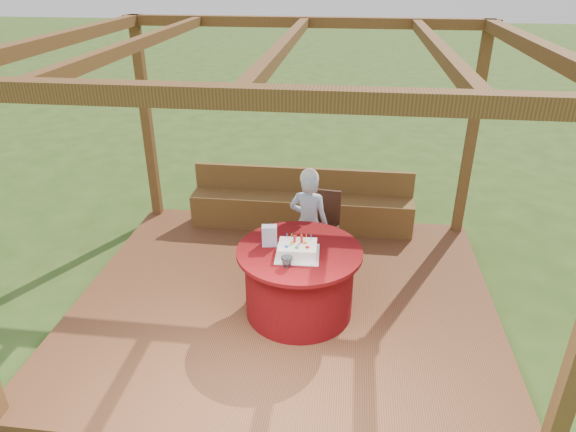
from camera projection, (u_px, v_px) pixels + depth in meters
The scene contains 10 objects.
ground at pixel (285, 307), 5.69m from camera, with size 60.00×60.00×0.00m, color #2C4818.
deck at pixel (285, 302), 5.66m from camera, with size 4.50×4.00×0.12m, color brown.
pergola at pixel (285, 89), 4.61m from camera, with size 4.50×4.00×2.72m.
bench at pixel (301, 209), 7.04m from camera, with size 3.00×0.42×0.80m.
table at pixel (299, 281), 5.25m from camera, with size 1.26×1.26×0.75m.
chair at pixel (319, 224), 6.11m from camera, with size 0.50×0.50×0.90m.
elderly_woman at pixel (309, 220), 5.88m from camera, with size 0.49×0.36×1.28m.
birthday_cake at pixel (298, 249), 4.99m from camera, with size 0.44×0.44×0.19m.
gift_bag at pixel (269, 236), 5.13m from camera, with size 0.15×0.10×0.21m, color #D88CC4.
drinking_glass at pixel (287, 262), 4.79m from camera, with size 0.11×0.11×0.10m, color silver.
Camera 1 is at (0.61, -4.60, 3.44)m, focal length 32.00 mm.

